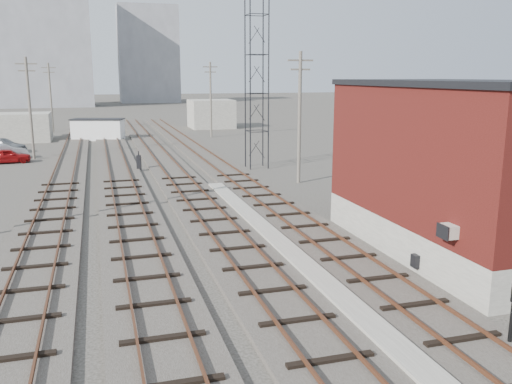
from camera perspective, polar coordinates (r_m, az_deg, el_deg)
name	(u,v)px	position (r m, az deg, el deg)	size (l,w,h in m)	color
ground	(156,137)	(67.82, -10.48, 5.70)	(320.00, 320.00, 0.00)	#282621
track_right	(211,161)	(47.58, -4.77, 3.31)	(3.20, 90.00, 0.39)	#332D28
track_mid_right	(165,163)	(46.95, -9.56, 3.06)	(3.20, 90.00, 0.39)	#332D28
track_mid_left	(117,165)	(46.65, -14.44, 2.79)	(3.20, 90.00, 0.39)	#332D28
track_left	(66,167)	(46.70, -19.35, 2.49)	(3.20, 90.00, 0.39)	#332D28
platform_curb	(283,248)	(23.49, 2.91, -5.89)	(0.90, 28.00, 0.26)	gray
brick_building	(458,168)	(24.20, 20.49, 2.42)	(6.54, 12.20, 7.22)	gray
lattice_tower	(257,74)	(43.86, 0.08, 12.30)	(1.60, 1.60, 15.00)	black
utility_pole_left_b	(30,106)	(52.42, -22.72, 8.39)	(1.80, 0.24, 9.00)	#595147
utility_pole_left_c	(51,96)	(77.30, -20.81, 9.46)	(1.80, 0.24, 9.00)	#595147
utility_pole_right_a	(300,114)	(37.63, 4.61, 8.16)	(1.80, 0.24, 9.00)	#595147
utility_pole_right_b	(211,97)	(66.48, -4.79, 9.89)	(1.80, 0.24, 9.00)	#595147
apartment_left	(43,43)	(142.69, -21.52, 14.41)	(22.00, 14.00, 30.00)	gray
apartment_right	(148,55)	(157.86, -11.29, 13.98)	(16.00, 12.00, 26.00)	gray
shed_left	(14,127)	(67.92, -24.15, 6.22)	(8.00, 5.00, 3.20)	gray
shed_right	(211,114)	(78.87, -4.75, 8.21)	(6.00, 6.00, 4.00)	gray
switch_stand	(139,162)	(43.78, -12.23, 3.08)	(0.41, 0.41, 1.47)	black
site_trailer	(98,129)	(66.22, -16.29, 6.36)	(6.38, 4.10, 2.49)	white
car_red	(8,156)	(51.31, -24.67, 3.48)	(1.49, 3.70, 1.26)	maroon
car_silver	(4,152)	(53.77, -25.02, 3.85)	(1.44, 4.12, 1.36)	#AAABB2
car_grey	(2,145)	(58.75, -25.17, 4.47)	(1.96, 4.82, 1.40)	slate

